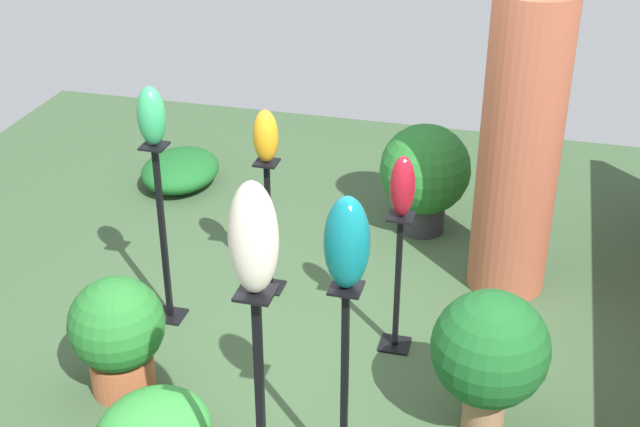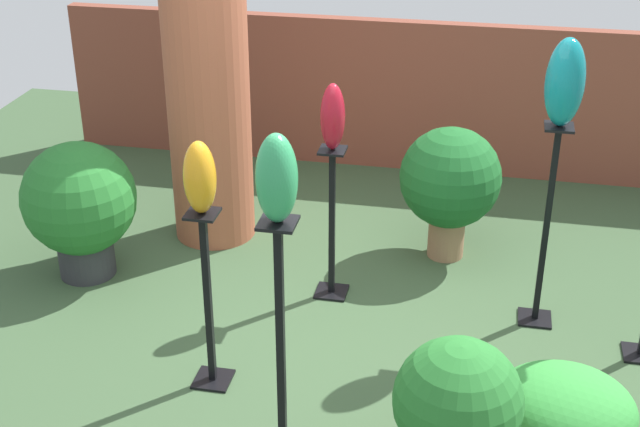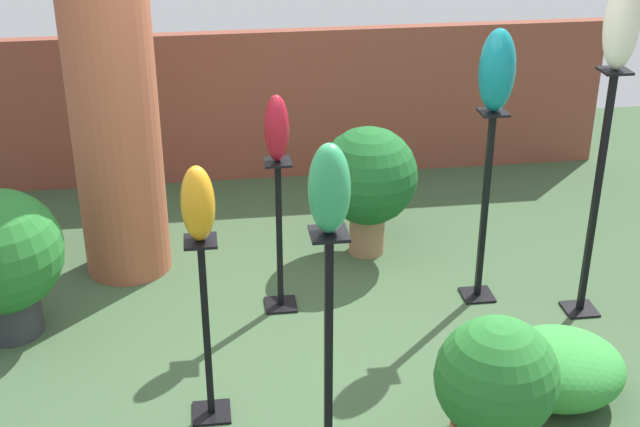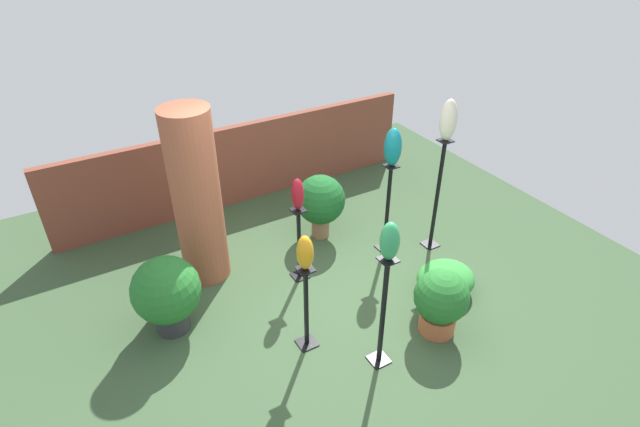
% 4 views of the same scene
% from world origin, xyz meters
% --- Properties ---
extents(ground_plane, '(8.00, 8.00, 0.00)m').
position_xyz_m(ground_plane, '(0.00, 0.00, 0.00)').
color(ground_plane, '#385133').
extents(brick_wall_back, '(5.60, 0.12, 1.24)m').
position_xyz_m(brick_wall_back, '(0.00, 2.74, 0.62)').
color(brick_wall_back, brown).
rests_on(brick_wall_back, ground).
extents(brick_pillar, '(0.57, 0.57, 2.20)m').
position_xyz_m(brick_pillar, '(-1.13, 1.28, 1.10)').
color(brick_pillar, '#9E5138').
rests_on(brick_pillar, ground).
extents(pedestal_ivory, '(0.20, 0.20, 1.57)m').
position_xyz_m(pedestal_ivory, '(1.72, 0.31, 0.73)').
color(pedestal_ivory, black).
rests_on(pedestal_ivory, ground).
extents(pedestal_jade, '(0.20, 0.20, 1.33)m').
position_xyz_m(pedestal_jade, '(-0.08, -0.98, 0.61)').
color(pedestal_jade, black).
rests_on(pedestal_jade, ground).
extents(pedestal_teal, '(0.20, 0.20, 1.27)m').
position_xyz_m(pedestal_teal, '(1.13, 0.56, 0.58)').
color(pedestal_teal, black).
rests_on(pedestal_teal, ground).
extents(pedestal_amber, '(0.20, 0.20, 1.04)m').
position_xyz_m(pedestal_amber, '(-0.62, -0.41, 0.47)').
color(pedestal_amber, black).
rests_on(pedestal_amber, ground).
extents(pedestal_ruby, '(0.20, 0.20, 1.00)m').
position_xyz_m(pedestal_ruby, '(-0.15, 0.62, 0.45)').
color(pedestal_ruby, black).
rests_on(pedestal_ruby, ground).
extents(art_vase_ivory, '(0.19, 0.21, 0.52)m').
position_xyz_m(art_vase_ivory, '(1.72, 0.31, 1.83)').
color(art_vase_ivory, beige).
rests_on(art_vase_ivory, pedestal_ivory).
extents(art_vase_jade, '(0.18, 0.18, 0.39)m').
position_xyz_m(art_vase_jade, '(-0.08, -0.98, 1.53)').
color(art_vase_jade, '#2D9356').
rests_on(art_vase_jade, pedestal_jade).
extents(art_vase_teal, '(0.21, 0.23, 0.49)m').
position_xyz_m(art_vase_teal, '(1.13, 0.56, 1.51)').
color(art_vase_teal, '#0F727A').
rests_on(art_vase_teal, pedestal_teal).
extents(art_vase_amber, '(0.16, 0.18, 0.38)m').
position_xyz_m(art_vase_amber, '(-0.62, -0.41, 1.23)').
color(art_vase_amber, orange).
rests_on(art_vase_amber, pedestal_amber).
extents(art_vase_ruby, '(0.15, 0.16, 0.41)m').
position_xyz_m(art_vase_ruby, '(-0.15, 0.62, 1.20)').
color(art_vase_ruby, maroon).
rests_on(art_vase_ruby, pedestal_ruby).
extents(potted_plant_front_right, '(0.59, 0.59, 0.79)m').
position_xyz_m(potted_plant_front_right, '(0.72, -0.95, 0.43)').
color(potted_plant_front_right, '#B25B38').
rests_on(potted_plant_front_right, ground).
extents(potted_plant_walkway_edge, '(0.74, 0.74, 0.92)m').
position_xyz_m(potted_plant_walkway_edge, '(-1.79, 0.55, 0.52)').
color(potted_plant_walkway_edge, '#2D2D33').
rests_on(potted_plant_walkway_edge, ground).
extents(potted_plant_front_left, '(0.68, 0.68, 0.93)m').
position_xyz_m(potted_plant_front_left, '(0.53, 1.27, 0.56)').
color(potted_plant_front_left, '#936B4C').
rests_on(potted_plant_front_left, ground).
extents(foliage_bed_west, '(0.72, 0.64, 0.36)m').
position_xyz_m(foliage_bed_west, '(1.24, -0.51, 0.18)').
color(foliage_bed_west, '#338C38').
rests_on(foliage_bed_west, ground).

